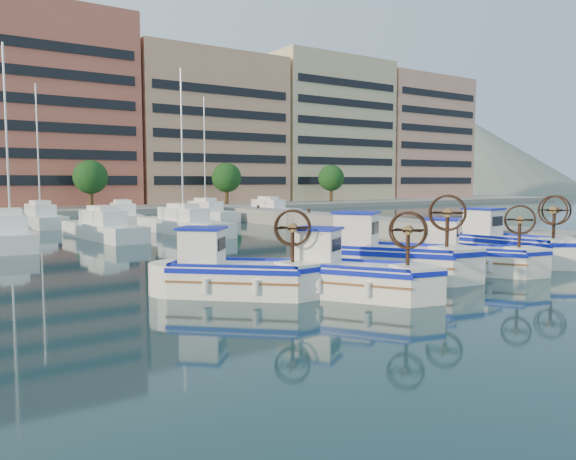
# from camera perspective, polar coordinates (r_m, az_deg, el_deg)

# --- Properties ---
(ground) EXTENTS (300.00, 300.00, 0.00)m
(ground) POSITION_cam_1_polar(r_m,az_deg,el_deg) (20.24, 8.87, -5.67)
(ground) COLOR #183A40
(ground) RESTS_ON ground
(quay) EXTENTS (3.00, 60.00, 1.20)m
(quay) POSITION_cam_1_polar(r_m,az_deg,el_deg) (34.98, 15.70, -0.32)
(quay) COLOR gray
(quay) RESTS_ON ground
(waterfront) EXTENTS (180.00, 40.00, 25.60)m
(waterfront) POSITION_cam_1_polar(r_m,az_deg,el_deg) (83.16, -18.03, 9.84)
(waterfront) COLOR gray
(waterfront) RESTS_ON ground
(hill_east) EXTENTS (160.00, 160.00, 50.00)m
(hill_east) POSITION_cam_1_polar(r_m,az_deg,el_deg) (197.75, 17.20, 3.70)
(hill_east) COLOR slate
(hill_east) RESTS_ON ground
(yacht_marina) EXTENTS (36.83, 23.41, 11.50)m
(yacht_marina) POSITION_cam_1_polar(r_m,az_deg,el_deg) (43.80, -20.22, 0.50)
(yacht_marina) COLOR white
(yacht_marina) RESTS_ON ground
(fishing_boat_a) EXTENTS (4.43, 4.28, 2.83)m
(fishing_boat_a) POSITION_cam_1_polar(r_m,az_deg,el_deg) (18.37, -5.55, -4.26)
(fishing_boat_a) COLOR white
(fishing_boat_a) RESTS_ON ground
(fishing_boat_b) EXTENTS (3.83, 4.59, 2.80)m
(fishing_boat_b) POSITION_cam_1_polar(r_m,az_deg,el_deg) (18.25, 6.10, -4.35)
(fishing_boat_b) COLOR white
(fishing_boat_b) RESTS_ON ground
(fishing_boat_c) EXTENTS (4.54, 5.26, 3.23)m
(fishing_boat_c) POSITION_cam_1_polar(r_m,az_deg,el_deg) (21.81, 9.99, -2.55)
(fishing_boat_c) COLOR white
(fishing_boat_c) RESTS_ON ground
(fishing_boat_d) EXTENTS (3.85, 4.58, 2.80)m
(fishing_boat_d) POSITION_cam_1_polar(r_m,az_deg,el_deg) (23.93, 17.78, -2.34)
(fishing_boat_d) COLOR white
(fishing_boat_d) RESTS_ON ground
(fishing_boat_e) EXTENTS (2.65, 5.13, 3.13)m
(fishing_boat_e) POSITION_cam_1_polar(r_m,az_deg,el_deg) (27.63, 21.24, -1.29)
(fishing_boat_e) COLOR white
(fishing_boat_e) RESTS_ON ground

